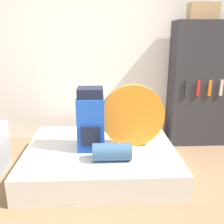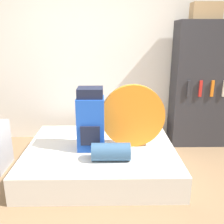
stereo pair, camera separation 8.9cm
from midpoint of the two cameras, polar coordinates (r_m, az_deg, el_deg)
The scene contains 8 objects.
ground_plane at distance 2.69m, azimuth -6.61°, elevation -20.40°, with size 16.00×16.00×0.00m, color #846647.
wall_back at distance 3.97m, azimuth -5.57°, elevation 12.11°, with size 8.00×0.05×2.60m.
bed at distance 3.23m, azimuth -3.41°, elevation -10.31°, with size 1.83×1.51×0.30m.
backpack at distance 2.99m, azimuth -5.71°, elevation -1.87°, with size 0.32×0.30×0.76m.
tent_bag at distance 3.05m, azimuth 3.93°, elevation -0.92°, with size 0.78×0.07×0.78m.
sleeping_roll at distance 2.79m, azimuth -0.94°, elevation -9.09°, with size 0.43×0.20×0.20m.
bookshelf at distance 4.01m, azimuth 18.56°, elevation 5.92°, with size 0.85×0.42×1.85m.
cardboard_box at distance 3.94m, azimuth 19.46°, elevation 20.86°, with size 0.41×0.20×0.23m.
Camera 1 is at (0.14, -2.14, 1.63)m, focal length 40.00 mm.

